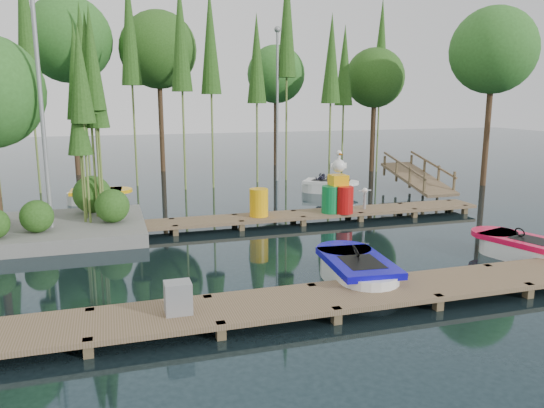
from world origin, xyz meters
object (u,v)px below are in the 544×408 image
object	(u,v)px
boat_red	(522,249)
utility_cabinet	(178,298)
boat_blue	(357,272)
boat_yellow_far	(98,196)
drum_cluster	(339,194)
island	(16,128)
yellow_barrel	(259,202)

from	to	relation	value
boat_red	utility_cabinet	xyz separation A→B (m)	(-8.92, -1.62, 0.33)
utility_cabinet	boat_blue	bearing A→B (deg)	15.68
boat_yellow_far	drum_cluster	bearing A→B (deg)	-11.98
island	yellow_barrel	xyz separation A→B (m)	(6.97, -0.79, -2.44)
boat_red	drum_cluster	bearing A→B (deg)	100.43
boat_yellow_far	boat_blue	bearing A→B (deg)	-40.02
boat_yellow_far	yellow_barrel	bearing A→B (deg)	-23.44
boat_red	boat_yellow_far	world-z (taller)	boat_yellow_far
utility_cabinet	yellow_barrel	size ratio (longest dim) A/B	0.64
boat_yellow_far	utility_cabinet	size ratio (longest dim) A/B	4.41
drum_cluster	boat_red	bearing A→B (deg)	-62.32
utility_cabinet	drum_cluster	xyz separation A→B (m)	(6.18, 6.85, 0.32)
yellow_barrel	boat_red	bearing A→B (deg)	-44.56
boat_blue	yellow_barrel	xyz separation A→B (m)	(-0.59, 5.86, 0.47)
utility_cabinet	yellow_barrel	xyz separation A→B (m)	(3.46, 7.00, 0.16)
boat_blue	utility_cabinet	world-z (taller)	utility_cabinet
island	boat_yellow_far	bearing A→B (deg)	66.56
island	boat_blue	xyz separation A→B (m)	(7.56, -6.66, -2.91)
boat_red	drum_cluster	world-z (taller)	drum_cluster
utility_cabinet	yellow_barrel	bearing A→B (deg)	63.71
yellow_barrel	island	bearing A→B (deg)	173.53
island	drum_cluster	bearing A→B (deg)	-5.57
boat_blue	utility_cabinet	bearing A→B (deg)	-159.18
boat_blue	utility_cabinet	xyz separation A→B (m)	(-4.04, -1.14, 0.31)
boat_blue	yellow_barrel	size ratio (longest dim) A/B	3.27
boat_red	drum_cluster	xyz separation A→B (m)	(-2.74, 5.22, 0.65)
boat_blue	yellow_barrel	distance (m)	5.91
boat_yellow_far	boat_red	bearing A→B (deg)	-22.22
boat_yellow_far	yellow_barrel	distance (m)	7.34
yellow_barrel	drum_cluster	world-z (taller)	drum_cluster
drum_cluster	boat_blue	bearing A→B (deg)	-110.51
island	boat_blue	size ratio (longest dim) A/B	2.31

